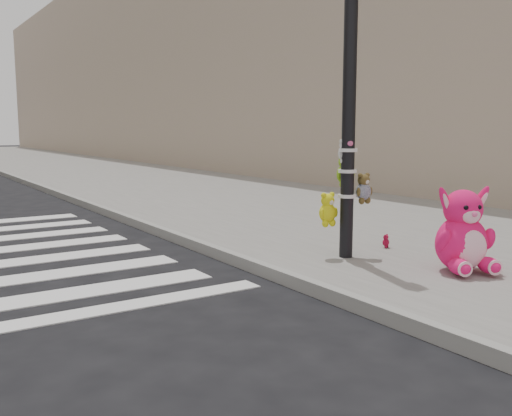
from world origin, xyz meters
TOP-DOWN VIEW (x-y plane):
  - ground at (0.00, 0.00)m, footprint 120.00×120.00m
  - sidewalk_near at (5.00, 10.00)m, footprint 7.00×80.00m
  - curb_edge at (1.55, 10.00)m, footprint 0.12×80.00m
  - bld_near at (10.50, 20.00)m, footprint 5.00×60.00m
  - signal_pole at (2.61, 1.82)m, footprint 0.69×0.50m
  - pink_bunny at (3.19, 0.57)m, footprint 0.79×0.86m
  - red_teddy at (3.40, 1.91)m, footprint 0.15×0.12m

SIDE VIEW (x-z plane):
  - ground at x=0.00m, z-range 0.00..0.00m
  - sidewalk_near at x=5.00m, z-range 0.00..0.14m
  - curb_edge at x=1.55m, z-range -0.01..0.15m
  - red_teddy at x=3.40m, z-range 0.14..0.32m
  - pink_bunny at x=3.19m, z-range 0.05..1.01m
  - signal_pole at x=2.61m, z-range -0.24..3.76m
  - bld_near at x=10.50m, z-range 0.00..10.00m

